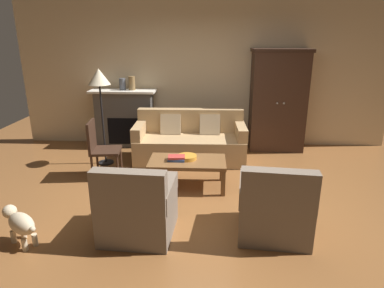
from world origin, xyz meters
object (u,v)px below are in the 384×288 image
mantel_vase_bronze (132,83)px  armchair_near_left (137,210)px  armoire (278,101)px  floor_lamp (99,82)px  armchair_near_right (274,209)px  book_stack (177,158)px  mantel_vase_slate (123,84)px  coffee_table (187,164)px  couch (190,142)px  side_chair_wooden (100,146)px  fireplace (125,118)px  fruit_bowl (187,157)px  dog (20,223)px

mantel_vase_bronze → armchair_near_left: bearing=-77.3°
armoire → floor_lamp: (-3.07, -0.94, 0.45)m
armchair_near_right → floor_lamp: size_ratio=0.54×
book_stack → mantel_vase_slate: 2.39m
coffee_table → armchair_near_right: (1.04, -1.19, -0.05)m
couch → mantel_vase_slate: size_ratio=8.79×
book_stack → side_chair_wooden: side_chair_wooden is taller
mantel_vase_slate → fireplace: bearing=90.0°
fruit_bowl → book_stack: (-0.15, -0.06, 0.01)m
fruit_bowl → book_stack: size_ratio=1.10×
mantel_vase_slate → couch: bearing=-28.9°
armoire → couch: size_ratio=0.98×
fireplace → armoire: size_ratio=0.66×
coffee_table → mantel_vase_slate: size_ratio=5.00×
fireplace → floor_lamp: bearing=-96.7°
fireplace → mantel_vase_slate: 0.66m
armoire → mantel_vase_bronze: (-2.77, 0.06, 0.30)m
fruit_bowl → armchair_near_right: (1.04, -1.24, -0.13)m
coffee_table → mantel_vase_slate: bearing=125.8°
mantel_vase_bronze → side_chair_wooden: 1.75m
side_chair_wooden → dog: (-0.32, -1.81, -0.27)m
fruit_bowl → armchair_near_right: bearing=-49.8°
book_stack → mantel_vase_bronze: mantel_vase_bronze is taller
fireplace → mantel_vase_bronze: mantel_vase_bronze is taller
fruit_bowl → armchair_near_right: size_ratio=0.32×
armchair_near_left → fireplace: bearing=105.6°
armchair_near_right → side_chair_wooden: (-2.41, 1.50, 0.20)m
book_stack → side_chair_wooden: bearing=165.0°
couch → mantel_vase_slate: 1.78m
fruit_bowl → floor_lamp: bearing=150.3°
couch → fruit_bowl: size_ratio=6.85×
couch → fruit_bowl: bearing=-89.0°
fruit_bowl → side_chair_wooden: side_chair_wooden is taller
fruit_bowl → armchair_near_left: (-0.46, -1.32, -0.13)m
fruit_bowl → fireplace: bearing=126.0°
armchair_near_left → side_chair_wooden: bearing=119.6°
armchair_near_right → floor_lamp: floor_lamp is taller
coffee_table → fruit_bowl: fruit_bowl is taller
fruit_bowl → armchair_near_right: armchair_near_right is taller
mantel_vase_bronze → coffee_table: bearing=-57.9°
fireplace → mantel_vase_slate: mantel_vase_slate is taller
fireplace → fruit_bowl: fireplace is taller
mantel_vase_slate → armchair_near_right: (2.40, -3.08, -0.91)m
fireplace → couch: (1.33, -0.75, -0.25)m
fireplace → dog: size_ratio=2.55×
couch → armchair_near_left: armchair_near_left is taller
fruit_bowl → dog: fruit_bowl is taller
fireplace → dog: 3.43m
side_chair_wooden → dog: bearing=-99.9°
coffee_table → book_stack: size_ratio=4.30×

